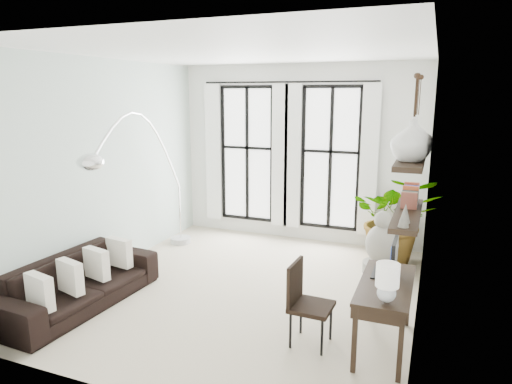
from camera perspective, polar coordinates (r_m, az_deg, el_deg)
The scene contains 16 objects.
floor at distance 6.53m, azimuth -1.28°, elevation -12.05°, with size 5.00×5.00×0.00m, color beige.
ceiling at distance 5.97m, azimuth -1.44°, elevation 17.17°, with size 5.00×5.00×0.00m, color white.
wall_left at distance 7.22m, azimuth -18.06°, elevation 2.99°, with size 5.00×5.00×0.00m, color #B4C9BF.
wall_right at distance 5.58m, azimuth 20.42°, elevation 0.24°, with size 5.00×5.00×0.00m, color white.
wall_back at distance 8.38m, azimuth 5.35°, elevation 4.75°, with size 4.50×4.50×0.00m, color white.
windows at distance 8.38m, azimuth 3.89°, elevation 4.50°, with size 3.26×0.13×2.65m.
wall_shelves at distance 4.79m, azimuth 18.60°, elevation 0.04°, with size 0.25×1.30×0.60m.
sofa at distance 6.37m, azimuth -21.27°, elevation -10.44°, with size 2.19×0.86×0.64m, color black.
throw_pillows at distance 6.24m, azimuth -20.71°, elevation -9.09°, with size 0.40×1.52×0.40m.
plant at distance 7.61m, azimuth 17.03°, elevation -3.23°, with size 1.31×1.13×1.45m, color #2D7228.
desk at distance 5.03m, azimuth 15.83°, elevation -11.51°, with size 0.53×1.26×1.14m.
desk_chair at distance 5.08m, azimuth 6.04°, elevation -13.02°, with size 0.45×0.45×0.92m.
arc_lamp at distance 6.93m, azimuth -14.10°, elevation 5.44°, with size 0.75×2.96×2.44m.
buddha at distance 7.19m, azimuth 15.43°, elevation -6.66°, with size 0.54×0.54×0.98m.
vase_a at distance 4.43m, azimuth 18.85°, elevation 6.13°, with size 0.37×0.37×0.38m, color white.
vase_b at distance 4.83m, azimuth 19.11°, elevation 6.56°, with size 0.37×0.37×0.38m, color white.
Camera 1 is at (2.33, -5.48, 2.69)m, focal length 32.00 mm.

